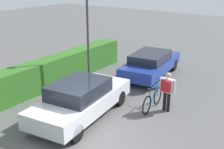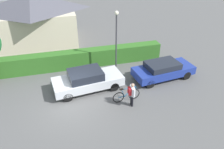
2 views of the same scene
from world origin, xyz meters
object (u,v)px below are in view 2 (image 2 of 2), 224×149
person_rider (132,93)px  street_lamp (116,35)px  parked_car_near (87,80)px  parked_car_far (163,70)px  bicycle (126,95)px

person_rider → street_lamp: (0.17, 3.91, 2.00)m
parked_car_near → person_rider: 3.22m
parked_car_far → street_lamp: street_lamp is taller
parked_car_near → bicycle: (2.06, -1.83, -0.32)m
parked_car_far → person_rider: bearing=-143.4°
bicycle → parked_car_far: bearing=29.1°
street_lamp → bicycle: bearing=-95.1°
parked_car_near → parked_car_far: parked_car_near is taller
person_rider → street_lamp: street_lamp is taller
bicycle → street_lamp: street_lamp is taller
parked_car_near → person_rider: person_rider is taller
parked_car_near → parked_car_far: 5.35m
parked_car_near → parked_car_far: bearing=0.0°
street_lamp → parked_car_near: bearing=-146.5°
parked_car_far → street_lamp: size_ratio=0.97×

